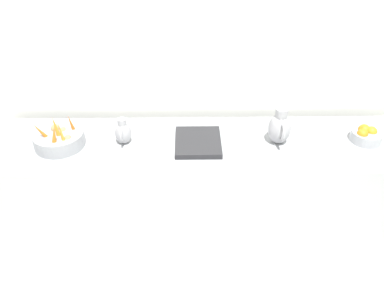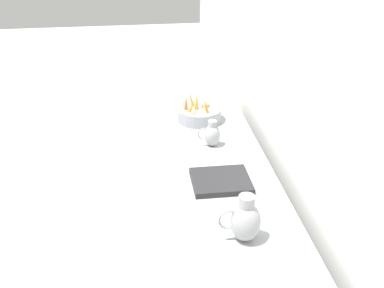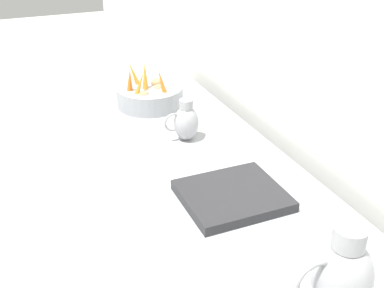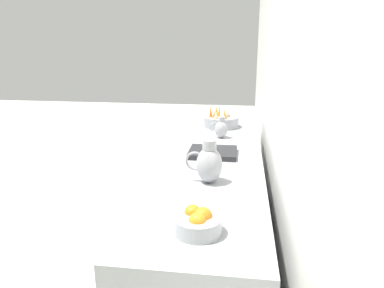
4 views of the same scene
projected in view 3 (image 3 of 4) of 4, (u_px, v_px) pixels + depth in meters
name	position (u px, v px, depth m)	size (l,w,h in m)	color
vegetable_colander	(150.00, 95.00, 2.34)	(0.33, 0.33, 0.23)	gray
metal_pitcher_tall	(341.00, 274.00, 1.14)	(0.21, 0.15, 0.25)	#939399
metal_pitcher_short	(186.00, 122.00, 1.99)	(0.15, 0.11, 0.18)	#939399
counter_sink_basin	(232.00, 196.00, 1.61)	(0.34, 0.30, 0.04)	#232326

